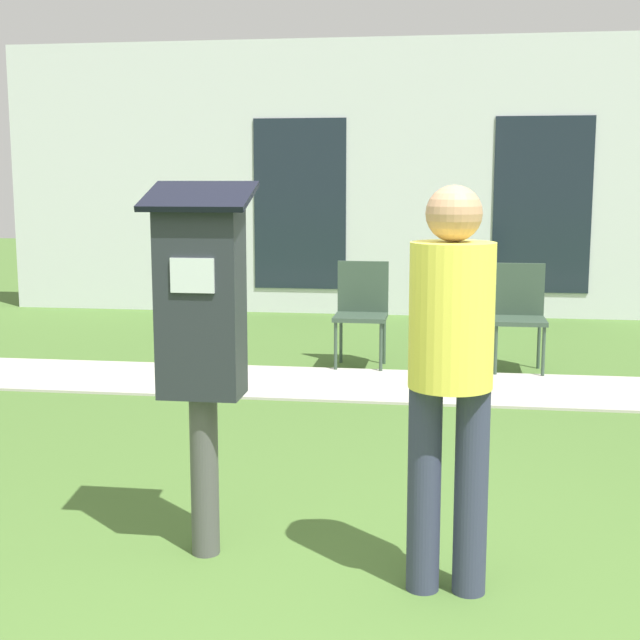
{
  "coord_description": "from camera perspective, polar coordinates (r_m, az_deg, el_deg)",
  "views": [
    {
      "loc": [
        0.34,
        -2.8,
        1.6
      ],
      "look_at": [
        -0.15,
        0.63,
        1.05
      ],
      "focal_mm": 50.0,
      "sensor_mm": 36.0,
      "label": 1
    }
  ],
  "objects": [
    {
      "name": "sidewalk",
      "position": [
        6.96,
        5.15,
        -4.23
      ],
      "size": [
        12.0,
        1.1,
        0.02
      ],
      "color": "#B7B2A8",
      "rests_on": "ground"
    },
    {
      "name": "building_facade",
      "position": [
        10.6,
        6.39,
        8.95
      ],
      "size": [
        10.0,
        0.26,
        3.2
      ],
      "color": "silver",
      "rests_on": "ground"
    },
    {
      "name": "parking_meter",
      "position": [
        3.73,
        -7.61,
        -0.07
      ],
      "size": [
        0.44,
        0.31,
        1.59
      ],
      "color": "#4C4C4C",
      "rests_on": "ground"
    },
    {
      "name": "person_standing",
      "position": [
        3.4,
        8.36,
        -2.48
      ],
      "size": [
        0.32,
        0.32,
        1.58
      ],
      "rotation": [
        0.0,
        0.0,
        0.68
      ],
      "color": "#333851",
      "rests_on": "ground"
    },
    {
      "name": "outdoor_chair_left",
      "position": [
        7.64,
        2.69,
        0.95
      ],
      "size": [
        0.44,
        0.44,
        0.9
      ],
      "rotation": [
        0.0,
        0.0,
        -0.25
      ],
      "color": "#334738",
      "rests_on": "ground"
    },
    {
      "name": "outdoor_chair_middle",
      "position": [
        7.63,
        12.57,
        0.73
      ],
      "size": [
        0.44,
        0.44,
        0.9
      ],
      "rotation": [
        0.0,
        0.0,
        0.15
      ],
      "color": "#334738",
      "rests_on": "ground"
    }
  ]
}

